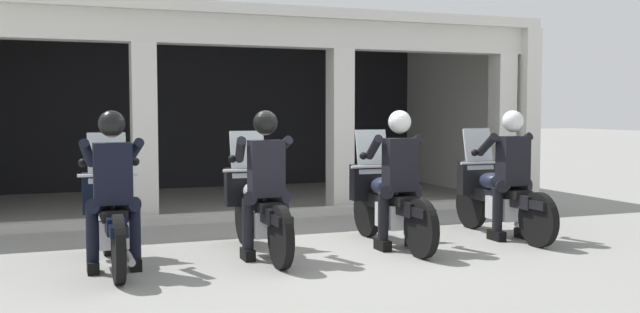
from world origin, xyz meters
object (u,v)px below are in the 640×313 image
Objects in this scene: motorcycle_far_left at (111,217)px; motorcycle_center_right at (388,203)px; police_officer_center_left at (265,171)px; police_officer_far_left at (113,177)px; police_officer_far_right at (511,163)px; police_officer_center_right at (399,167)px; motorcycle_center_left at (258,209)px; motorcycle_far_right at (497,196)px.

motorcycle_far_left is 1.00× the size of motorcycle_center_right.
motorcycle_far_left is 1.29× the size of police_officer_center_left.
police_officer_center_left is at bearing -171.71° from motorcycle_center_right.
police_officer_far_left is 1.00× the size of police_officer_far_right.
police_officer_far_left and police_officer_center_right have the same top height.
motorcycle_center_right is 1.29× the size of police_officer_center_right.
motorcycle_far_right is at bearing 3.35° from motorcycle_center_left.
police_officer_far_left is 3.18m from motorcycle_center_right.
motorcycle_far_right is at bearing 1.84° from police_officer_far_left.
police_officer_center_left is 0.78× the size of motorcycle_far_right.
police_officer_far_right is (3.13, -0.25, 0.44)m from motorcycle_center_left.
motorcycle_center_left is 1.57m from motorcycle_center_right.
motorcycle_far_left and motorcycle_center_left have the same top height.
motorcycle_center_left is 1.00× the size of motorcycle_far_right.
motorcycle_center_left is 1.00× the size of motorcycle_center_right.
police_officer_far_right is (3.13, 0.03, 0.00)m from police_officer_center_left.
motorcycle_center_left is (1.57, 0.34, -0.44)m from police_officer_far_left.
police_officer_center_right reaches higher than motorcycle_center_left.
motorcycle_far_left is 1.64m from police_officer_center_left.
police_officer_far_right is (4.70, -0.20, 0.44)m from motorcycle_far_left.
motorcycle_center_right is 1.00× the size of motorcycle_far_right.
police_officer_center_left is at bearing 177.99° from police_officer_far_right.
motorcycle_far_left is at bearing 175.00° from police_officer_far_right.
motorcycle_far_left is 4.72m from police_officer_far_right.
police_officer_far_left is 1.00× the size of police_officer_center_right.
police_officer_far_right is at bearing -1.82° from motorcycle_center_left.
police_officer_far_right is at bearing -5.06° from motorcycle_far_left.
police_officer_center_right is at bearing -91.07° from motorcycle_center_right.
motorcycle_center_left is at bearing 178.00° from motorcycle_center_right.
police_officer_center_left is 1.00× the size of police_officer_center_right.
police_officer_far_right is at bearing 3.35° from police_officer_center_left.
motorcycle_far_right is (4.70, 0.08, 0.00)m from motorcycle_far_left.
police_officer_center_left reaches higher than motorcycle_center_left.
police_officer_center_right is 1.00× the size of police_officer_far_right.
motorcycle_center_right is (1.57, -0.03, 0.00)m from motorcycle_center_left.
police_officer_far_left is at bearing -175.24° from police_officer_center_left.
police_officer_center_right is (1.57, -0.32, 0.44)m from motorcycle_center_left.
police_officer_center_right is at bearing 179.72° from police_officer_far_right.
motorcycle_center_left is 1.29× the size of police_officer_center_left.
police_officer_far_right is (1.57, 0.06, 0.00)m from police_officer_center_right.
police_officer_center_left is 0.78× the size of motorcycle_center_right.
motorcycle_center_left and motorcycle_far_right have the same top height.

